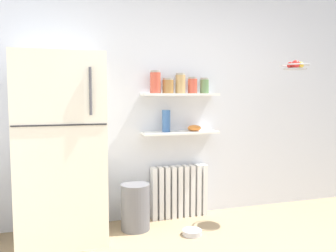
{
  "coord_description": "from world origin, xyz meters",
  "views": [
    {
      "loc": [
        -1.27,
        -1.58,
        1.34
      ],
      "look_at": [
        -0.27,
        1.6,
        1.05
      ],
      "focal_mm": 36.43,
      "sensor_mm": 36.0,
      "label": 1
    }
  ],
  "objects_px": {
    "storage_jar_3": "(193,85)",
    "shelf_bowl": "(194,128)",
    "storage_jar_0": "(155,82)",
    "storage_jar_1": "(168,86)",
    "trash_bin": "(135,207)",
    "pet_food_bowl": "(192,232)",
    "storage_jar_4": "(204,86)",
    "vase": "(166,121)",
    "storage_jar_2": "(180,83)",
    "radiator": "(179,191)",
    "refrigerator": "(61,148)",
    "hanging_fruit_basket": "(295,66)"
  },
  "relations": [
    {
      "from": "storage_jar_3",
      "to": "shelf_bowl",
      "type": "height_order",
      "value": "storage_jar_3"
    },
    {
      "from": "storage_jar_0",
      "to": "storage_jar_1",
      "type": "bearing_deg",
      "value": 0.0
    },
    {
      "from": "trash_bin",
      "to": "pet_food_bowl",
      "type": "xyz_separation_m",
      "value": [
        0.5,
        -0.3,
        -0.21
      ]
    },
    {
      "from": "storage_jar_0",
      "to": "trash_bin",
      "type": "bearing_deg",
      "value": -144.56
    },
    {
      "from": "storage_jar_1",
      "to": "storage_jar_4",
      "type": "bearing_deg",
      "value": -0.0
    },
    {
      "from": "storage_jar_0",
      "to": "storage_jar_3",
      "type": "distance_m",
      "value": 0.42
    },
    {
      "from": "vase",
      "to": "storage_jar_1",
      "type": "bearing_deg",
      "value": 0.0
    },
    {
      "from": "storage_jar_2",
      "to": "trash_bin",
      "type": "xyz_separation_m",
      "value": [
        -0.54,
        -0.19,
        -1.25
      ]
    },
    {
      "from": "radiator",
      "to": "shelf_bowl",
      "type": "bearing_deg",
      "value": -10.34
    },
    {
      "from": "radiator",
      "to": "storage_jar_3",
      "type": "relative_size",
      "value": 3.59
    },
    {
      "from": "refrigerator",
      "to": "storage_jar_2",
      "type": "xyz_separation_m",
      "value": [
        1.24,
        0.21,
        0.62
      ]
    },
    {
      "from": "radiator",
      "to": "trash_bin",
      "type": "relative_size",
      "value": 1.37
    },
    {
      "from": "refrigerator",
      "to": "pet_food_bowl",
      "type": "distance_m",
      "value": 1.48
    },
    {
      "from": "refrigerator",
      "to": "pet_food_bowl",
      "type": "relative_size",
      "value": 9.18
    },
    {
      "from": "vase",
      "to": "pet_food_bowl",
      "type": "bearing_deg",
      "value": -76.91
    },
    {
      "from": "radiator",
      "to": "storage_jar_3",
      "type": "xyz_separation_m",
      "value": [
        0.14,
        -0.03,
        1.17
      ]
    },
    {
      "from": "trash_bin",
      "to": "storage_jar_4",
      "type": "bearing_deg",
      "value": 12.83
    },
    {
      "from": "refrigerator",
      "to": "radiator",
      "type": "bearing_deg",
      "value": 11.13
    },
    {
      "from": "storage_jar_0",
      "to": "pet_food_bowl",
      "type": "bearing_deg",
      "value": -64.51
    },
    {
      "from": "refrigerator",
      "to": "radiator",
      "type": "xyz_separation_m",
      "value": [
        1.24,
        0.24,
        -0.57
      ]
    },
    {
      "from": "refrigerator",
      "to": "storage_jar_0",
      "type": "bearing_deg",
      "value": 12.56
    },
    {
      "from": "storage_jar_0",
      "to": "refrigerator",
      "type": "bearing_deg",
      "value": -167.44
    },
    {
      "from": "storage_jar_0",
      "to": "storage_jar_2",
      "type": "relative_size",
      "value": 1.09
    },
    {
      "from": "storage_jar_2",
      "to": "storage_jar_3",
      "type": "relative_size",
      "value": 1.23
    },
    {
      "from": "storage_jar_1",
      "to": "shelf_bowl",
      "type": "height_order",
      "value": "storage_jar_1"
    },
    {
      "from": "storage_jar_4",
      "to": "shelf_bowl",
      "type": "relative_size",
      "value": 1.13
    },
    {
      "from": "shelf_bowl",
      "to": "hanging_fruit_basket",
      "type": "relative_size",
      "value": 0.52
    },
    {
      "from": "storage_jar_2",
      "to": "storage_jar_4",
      "type": "height_order",
      "value": "storage_jar_2"
    },
    {
      "from": "storage_jar_1",
      "to": "shelf_bowl",
      "type": "distance_m",
      "value": 0.55
    },
    {
      "from": "storage_jar_4",
      "to": "trash_bin",
      "type": "distance_m",
      "value": 1.49
    },
    {
      "from": "storage_jar_1",
      "to": "pet_food_bowl",
      "type": "height_order",
      "value": "storage_jar_1"
    },
    {
      "from": "storage_jar_0",
      "to": "trash_bin",
      "type": "xyz_separation_m",
      "value": [
        -0.26,
        -0.19,
        -1.26
      ]
    },
    {
      "from": "storage_jar_4",
      "to": "storage_jar_2",
      "type": "bearing_deg",
      "value": -180.0
    },
    {
      "from": "storage_jar_3",
      "to": "hanging_fruit_basket",
      "type": "bearing_deg",
      "value": -24.51
    },
    {
      "from": "refrigerator",
      "to": "storage_jar_1",
      "type": "distance_m",
      "value": 1.27
    },
    {
      "from": "radiator",
      "to": "storage_jar_0",
      "type": "relative_size",
      "value": 2.69
    },
    {
      "from": "vase",
      "to": "shelf_bowl",
      "type": "relative_size",
      "value": 1.57
    },
    {
      "from": "radiator",
      "to": "storage_jar_3",
      "type": "bearing_deg",
      "value": -12.13
    },
    {
      "from": "shelf_bowl",
      "to": "hanging_fruit_basket",
      "type": "bearing_deg",
      "value": -25.07
    },
    {
      "from": "storage_jar_4",
      "to": "refrigerator",
      "type": "bearing_deg",
      "value": -171.98
    },
    {
      "from": "storage_jar_3",
      "to": "trash_bin",
      "type": "bearing_deg",
      "value": -164.65
    },
    {
      "from": "refrigerator",
      "to": "pet_food_bowl",
      "type": "xyz_separation_m",
      "value": [
        1.19,
        -0.27,
        -0.84
      ]
    },
    {
      "from": "storage_jar_2",
      "to": "storage_jar_3",
      "type": "bearing_deg",
      "value": 0.0
    },
    {
      "from": "trash_bin",
      "to": "storage_jar_3",
      "type": "bearing_deg",
      "value": 15.35
    },
    {
      "from": "storage_jar_3",
      "to": "pet_food_bowl",
      "type": "height_order",
      "value": "storage_jar_3"
    },
    {
      "from": "storage_jar_0",
      "to": "hanging_fruit_basket",
      "type": "height_order",
      "value": "hanging_fruit_basket"
    },
    {
      "from": "storage_jar_4",
      "to": "hanging_fruit_basket",
      "type": "height_order",
      "value": "hanging_fruit_basket"
    },
    {
      "from": "shelf_bowl",
      "to": "vase",
      "type": "bearing_deg",
      "value": 180.0
    },
    {
      "from": "storage_jar_3",
      "to": "storage_jar_4",
      "type": "height_order",
      "value": "storage_jar_3"
    },
    {
      "from": "refrigerator",
      "to": "storage_jar_3",
      "type": "height_order",
      "value": "refrigerator"
    }
  ]
}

